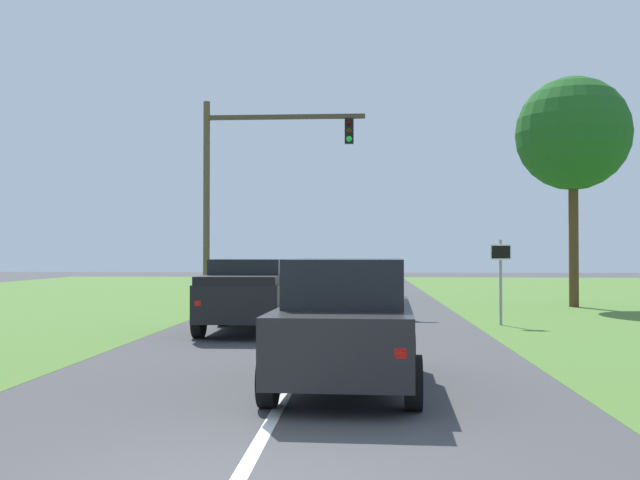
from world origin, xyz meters
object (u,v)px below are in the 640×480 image
pickup_truck_lead (249,294)px  keep_moving_sign (501,270)px  oak_tree_right (573,134)px  traffic_light (246,174)px  red_suv_near (347,321)px

pickup_truck_lead → keep_moving_sign: size_ratio=2.00×
keep_moving_sign → oak_tree_right: bearing=61.0°
pickup_truck_lead → traffic_light: traffic_light is taller
pickup_truck_lead → red_suv_near: bearing=-70.5°
red_suv_near → keep_moving_sign: bearing=67.5°
pickup_truck_lead → traffic_light: bearing=100.0°
keep_moving_sign → oak_tree_right: 9.74m
traffic_light → keep_moving_sign: traffic_light is taller
red_suv_near → oak_tree_right: bearing=64.6°
red_suv_near → traffic_light: bearing=104.8°
red_suv_near → oak_tree_right: 19.83m
traffic_light → keep_moving_sign: 10.48m
red_suv_near → pickup_truck_lead: size_ratio=0.97×
red_suv_near → keep_moving_sign: 10.73m
red_suv_near → pickup_truck_lead: 8.16m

